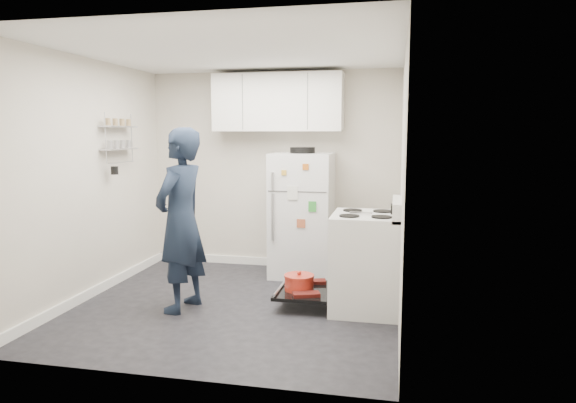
% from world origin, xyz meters
% --- Properties ---
extents(room, '(3.21, 3.21, 2.51)m').
position_xyz_m(room, '(-0.03, 0.03, 1.21)').
color(room, black).
rests_on(room, ground).
extents(electric_range, '(0.66, 0.76, 1.10)m').
position_xyz_m(electric_range, '(1.26, 0.15, 0.47)').
color(electric_range, silver).
rests_on(electric_range, ground).
extents(open_oven_door, '(0.55, 0.70, 0.23)m').
position_xyz_m(open_oven_door, '(0.65, 0.13, 0.19)').
color(open_oven_door, black).
rests_on(open_oven_door, ground).
extents(refrigerator, '(0.72, 0.74, 1.56)m').
position_xyz_m(refrigerator, '(0.44, 1.25, 0.75)').
color(refrigerator, silver).
rests_on(refrigerator, ground).
extents(upper_cabinets, '(1.60, 0.33, 0.70)m').
position_xyz_m(upper_cabinets, '(0.10, 1.43, 2.10)').
color(upper_cabinets, silver).
rests_on(upper_cabinets, room).
extents(wall_shelf_rack, '(0.14, 0.60, 0.61)m').
position_xyz_m(wall_shelf_rack, '(-1.52, 0.49, 1.68)').
color(wall_shelf_rack, '#B2B2B7').
rests_on(wall_shelf_rack, room).
extents(person, '(0.54, 0.72, 1.78)m').
position_xyz_m(person, '(-0.48, -0.23, 0.89)').
color(person, '#151F30').
rests_on(person, ground).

